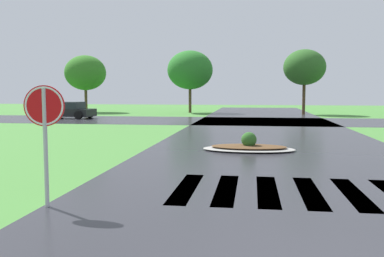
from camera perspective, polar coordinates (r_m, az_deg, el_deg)
The scene contains 7 objects.
asphalt_roadway at distance 14.85m, azimuth 11.19°, elevation -3.40°, with size 9.43×80.00×0.01m, color #2B2B30.
asphalt_cross_road at distance 30.50m, azimuth 9.67°, elevation 0.98°, with size 90.00×8.49×0.01m, color #2B2B30.
crosswalk_stripes at distance 9.50m, azimuth 12.90°, elevation -8.27°, with size 4.95×3.01×0.01m.
stop_sign at distance 8.27m, azimuth -19.32°, elevation 1.41°, with size 0.76×0.15×2.29m.
median_island at distance 15.54m, azimuth 7.70°, elevation -2.48°, with size 3.36×1.74×0.68m.
car_silver_hatch at distance 34.65m, azimuth -16.29°, elevation 2.33°, with size 4.09×2.39×1.30m.
background_treeline at distance 41.19m, azimuth 10.84°, elevation 7.65°, with size 47.76×6.29×6.10m.
Camera 1 is at (-0.79, -4.67, 2.19)m, focal length 39.41 mm.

